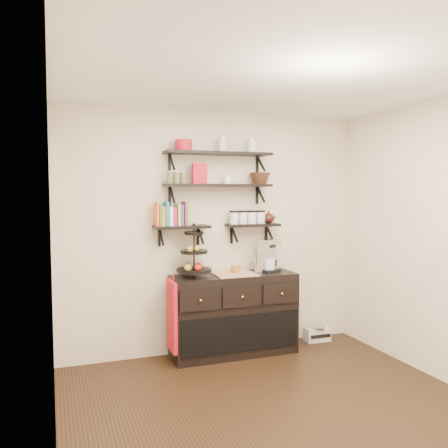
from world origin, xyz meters
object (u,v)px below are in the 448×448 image
coffee_maker (268,256)px  radio (317,334)px  sideboard (234,314)px  fruit_stand (194,259)px

coffee_maker → radio: size_ratio=1.21×
radio → coffee_maker: bearing=-174.2°
sideboard → radio: (1.12, 0.07, -0.36)m
radio → sideboard: bearing=-174.3°
sideboard → fruit_stand: size_ratio=2.53×
coffee_maker → radio: bearing=-13.9°
sideboard → fruit_stand: bearing=179.5°
sideboard → coffee_maker: bearing=3.4°
coffee_maker → fruit_stand: bearing=163.8°
fruit_stand → coffee_maker: 0.88m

